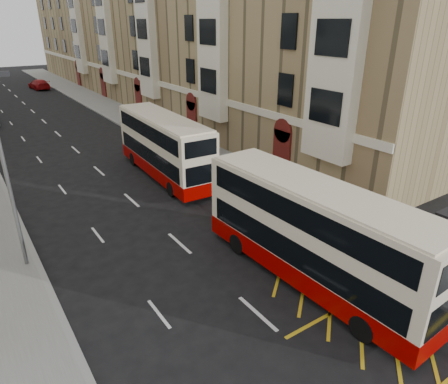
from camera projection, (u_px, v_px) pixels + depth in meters
pavement_right at (154, 130)px, 38.40m from camera, size 4.00×120.00×0.15m
kerb_right at (135, 133)px, 37.37m from camera, size 0.25×120.00×0.15m
road_markings at (34, 113)px, 45.71m from camera, size 10.00×110.00×0.01m
terrace_right at (148, 39)px, 50.65m from camera, size 10.75×79.00×15.25m
guard_railing at (339, 228)px, 18.77m from camera, size 0.06×6.56×1.01m
street_lamp_near at (6, 166)px, 15.53m from camera, size 0.93×0.18×8.00m
double_decker_front at (313, 234)px, 15.61m from camera, size 2.80×10.61×4.20m
double_decker_rear at (164, 147)px, 26.45m from camera, size 2.82×10.47×4.14m
pedestrian_far at (414, 244)px, 17.01m from camera, size 1.09×0.45×1.85m
car_red at (39, 84)px, 60.83m from camera, size 2.58×5.26×1.47m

